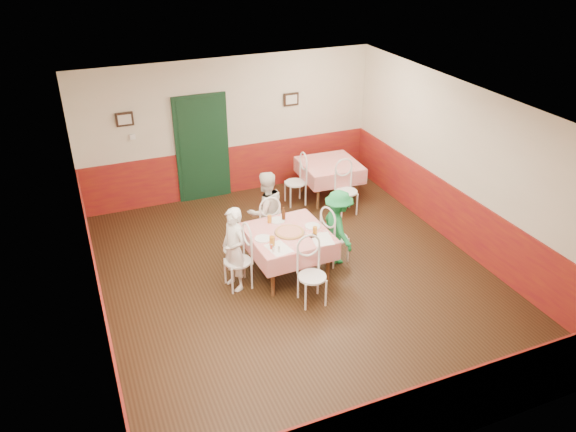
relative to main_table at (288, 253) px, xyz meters
name	(u,v)px	position (x,y,z in m)	size (l,w,h in m)	color
floor	(299,279)	(0.10, -0.24, -0.38)	(7.00, 7.00, 0.00)	black
ceiling	(301,109)	(0.10, -0.24, 2.42)	(7.00, 7.00, 0.00)	white
back_wall	(230,128)	(0.10, 3.26, 1.02)	(6.00, 0.10, 2.80)	beige
front_wall	(444,350)	(0.10, -3.74, 1.02)	(6.00, 0.10, 2.80)	beige
left_wall	(89,240)	(-2.90, -0.24, 1.02)	(0.10, 7.00, 2.80)	beige
right_wall	(465,170)	(3.10, -0.24, 1.02)	(0.10, 7.00, 2.80)	beige
wainscot_back	(232,170)	(0.10, 3.25, 0.12)	(6.00, 0.03, 1.00)	maroon
wainscot_front	(432,415)	(0.10, -3.72, 0.12)	(6.00, 0.03, 1.00)	maroon
wainscot_left	(101,296)	(-2.89, -0.24, 0.12)	(0.03, 7.00, 1.00)	maroon
wainscot_right	(457,218)	(3.08, -0.24, 0.12)	(0.03, 7.00, 1.00)	maroon
door	(202,150)	(-0.50, 3.21, 0.68)	(0.96, 0.06, 2.10)	black
picture_left	(125,119)	(-1.90, 3.21, 1.48)	(0.32, 0.03, 0.26)	black
picture_right	(291,99)	(1.40, 3.21, 1.48)	(0.32, 0.03, 0.26)	black
thermostat	(133,137)	(-1.80, 3.21, 1.12)	(0.10, 0.03, 0.10)	white
main_table	(288,253)	(0.00, 0.00, 0.00)	(1.22, 1.22, 0.77)	red
second_table	(329,180)	(1.84, 2.26, 0.00)	(1.12, 1.12, 0.77)	red
chair_left	(238,261)	(-0.85, -0.03, 0.08)	(0.42, 0.42, 0.90)	white
chair_right	(335,238)	(0.85, 0.03, 0.08)	(0.42, 0.42, 0.90)	white
chair_far	(267,226)	(-0.03, 0.85, 0.08)	(0.42, 0.42, 0.90)	white
chair_near	(312,277)	(0.03, -0.85, 0.08)	(0.42, 0.42, 0.90)	white
chair_second_a	(295,183)	(1.09, 2.26, 0.08)	(0.42, 0.42, 0.90)	white
chair_second_b	(346,192)	(1.84, 1.51, 0.08)	(0.42, 0.42, 0.90)	white
pizza	(290,232)	(0.02, -0.02, 0.40)	(0.45, 0.45, 0.03)	#B74723
plate_left	(263,239)	(-0.44, -0.04, 0.39)	(0.25, 0.25, 0.01)	white
plate_right	(313,226)	(0.44, 0.02, 0.39)	(0.25, 0.25, 0.01)	white
plate_far	(277,220)	(-0.02, 0.42, 0.39)	(0.25, 0.25, 0.01)	white
glass_a	(272,241)	(-0.37, -0.28, 0.46)	(0.08, 0.08, 0.15)	#BF7219
glass_b	(315,231)	(0.36, -0.21, 0.45)	(0.07, 0.07, 0.13)	#BF7219
glass_c	(270,219)	(-0.15, 0.41, 0.45)	(0.07, 0.07, 0.13)	#BF7219
beer_bottle	(283,214)	(0.09, 0.40, 0.49)	(0.06, 0.06, 0.21)	#381C0A
shaker_a	(273,250)	(-0.42, -0.46, 0.43)	(0.04, 0.04, 0.09)	silver
shaker_b	(279,250)	(-0.35, -0.49, 0.43)	(0.04, 0.04, 0.09)	silver
shaker_c	(271,246)	(-0.42, -0.36, 0.43)	(0.04, 0.04, 0.09)	#B23319
menu_left	(279,248)	(-0.31, -0.39, 0.39)	(0.30, 0.40, 0.00)	white
menu_right	(322,239)	(0.41, -0.39, 0.39)	(0.30, 0.40, 0.00)	white
wallet	(313,236)	(0.31, -0.26, 0.40)	(0.11, 0.09, 0.02)	black
diner_left	(234,249)	(-0.90, -0.04, 0.30)	(0.50, 0.33, 1.36)	gray
diner_far	(266,211)	(-0.04, 0.90, 0.33)	(0.69, 0.54, 1.42)	gray
diner_right	(338,227)	(0.90, 0.04, 0.27)	(0.83, 0.48, 1.28)	gray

